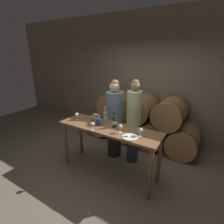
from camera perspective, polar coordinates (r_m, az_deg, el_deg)
The scene contains 15 objects.
ground_plane at distance 3.58m, azimuth -1.01°, elevation -18.94°, with size 10.00×10.00×0.00m, color #726654.
stone_wall_back at distance 4.77m, azimuth 12.96°, elevation 11.26°, with size 10.00×0.12×3.20m.
barrel_stack at distance 4.47m, azimuth 9.44°, elevation -2.60°, with size 2.79×0.95×1.25m.
tasting_table at distance 3.15m, azimuth -1.10°, elevation -7.32°, with size 1.88×0.57×0.95m.
person_left at distance 3.70m, azimuth 0.81°, elevation -2.34°, with size 0.36×0.36×1.69m.
person_right at distance 3.49m, azimuth 7.08°, elevation -3.09°, with size 0.28×0.28×1.73m.
wine_bottle_red at distance 3.06m, azimuth 0.73°, elevation -3.13°, with size 0.08×0.08×0.31m.
wine_bottle_white at distance 3.25m, azimuth -2.18°, elevation -1.70°, with size 0.08×0.08×0.31m.
blue_crock at distance 3.16m, azimuth -4.45°, elevation -3.04°, with size 0.11×0.11×0.13m.
bread_basket at distance 3.42m, azimuth -5.35°, elevation -1.72°, with size 0.18×0.18×0.13m.
cheese_plate at distance 2.75m, azimuth 5.84°, elevation -8.12°, with size 0.25×0.25×0.04m.
wine_glass_far_left at distance 3.45m, azimuth -11.45°, elevation -0.91°, with size 0.07×0.07×0.14m.
wine_glass_left at distance 2.96m, azimuth -6.46°, elevation -4.07°, with size 0.07×0.07×0.14m.
wine_glass_center at distance 2.85m, azimuth 2.68°, elevation -4.86°, with size 0.07×0.07×0.14m.
wine_glass_right at distance 2.76m, azimuth 9.32°, elevation -5.96°, with size 0.07×0.07×0.14m.
Camera 1 is at (1.54, -2.37, 2.20)m, focal length 28.00 mm.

